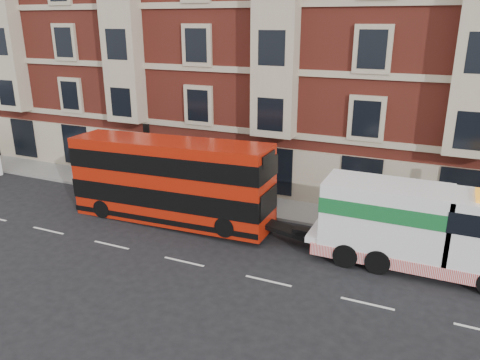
% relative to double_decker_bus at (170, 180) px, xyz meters
% --- Properties ---
extents(ground, '(120.00, 120.00, 0.00)m').
position_rel_double_decker_bus_xyz_m(ground, '(2.87, -3.62, -2.34)').
color(ground, black).
rests_on(ground, ground).
extents(sidewalk, '(90.00, 3.00, 0.15)m').
position_rel_double_decker_bus_xyz_m(sidewalk, '(2.87, 3.88, -2.27)').
color(sidewalk, slate).
rests_on(sidewalk, ground).
extents(victorian_terrace, '(45.00, 12.00, 20.40)m').
position_rel_double_decker_bus_xyz_m(victorian_terrace, '(3.37, 11.38, 7.73)').
color(victorian_terrace, maroon).
rests_on(victorian_terrace, ground).
extents(lamp_post_west, '(0.35, 0.15, 4.35)m').
position_rel_double_decker_bus_xyz_m(lamp_post_west, '(-3.13, 2.58, 0.34)').
color(lamp_post_west, black).
rests_on(lamp_post_west, sidewalk).
extents(double_decker_bus, '(10.91, 2.51, 4.42)m').
position_rel_double_decker_bus_xyz_m(double_decker_bus, '(0.00, 0.00, 0.00)').
color(double_decker_bus, '#B21C09').
rests_on(double_decker_bus, ground).
extents(tow_truck, '(8.74, 2.58, 3.64)m').
position_rel_double_decker_bus_xyz_m(tow_truck, '(12.06, 0.00, -0.41)').
color(tow_truck, white).
rests_on(tow_truck, ground).
extents(pedestrian, '(0.64, 0.51, 1.53)m').
position_rel_double_decker_bus_xyz_m(pedestrian, '(-3.97, 4.17, -1.43)').
color(pedestrian, black).
rests_on(pedestrian, sidewalk).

